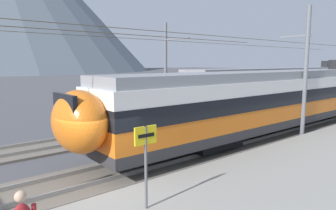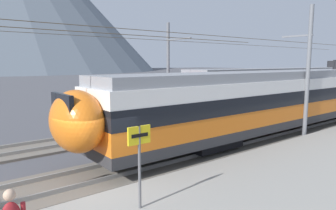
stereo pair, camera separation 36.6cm
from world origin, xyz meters
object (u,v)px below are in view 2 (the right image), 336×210
train_near_platform (303,95)px  catenary_mast_mid (306,70)px  catenary_mast_far_side (170,69)px  platform_sign (139,149)px  train_far_track (306,83)px

train_near_platform → catenary_mast_mid: catenary_mast_mid is taller
train_near_platform → catenary_mast_mid: size_ratio=0.79×
catenary_mast_far_side → platform_sign: size_ratio=17.69×
train_far_track → catenary_mast_mid: size_ratio=0.83×
train_far_track → catenary_mast_far_side: 16.31m
train_far_track → platform_sign: bearing=-160.7°
train_far_track → catenary_mast_mid: catenary_mast_mid is taller
catenary_mast_mid → platform_sign: 13.00m
train_far_track → catenary_mast_far_side: catenary_mast_far_side is taller
train_near_platform → platform_sign: bearing=-166.8°
platform_sign → train_far_track: bearing=19.3°
train_far_track → train_near_platform: bearing=-153.0°
catenary_mast_mid → catenary_mast_far_side: size_ratio=1.00×
train_far_track → platform_sign: train_far_track is taller
platform_sign → catenary_mast_mid: bearing=9.5°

